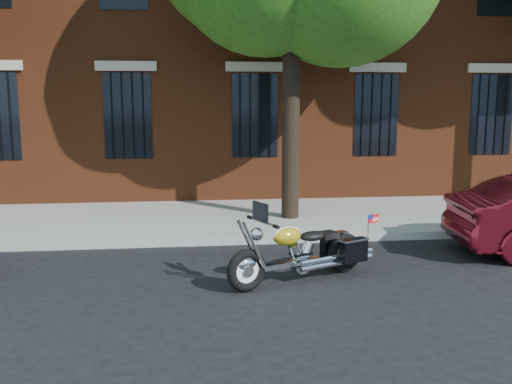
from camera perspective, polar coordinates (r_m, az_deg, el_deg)
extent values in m
plane|color=black|center=(9.18, 3.41, -7.25)|extent=(120.00, 120.00, 0.00)
cube|color=gray|center=(10.48, 2.13, -4.71)|extent=(40.00, 0.16, 0.15)
cube|color=gray|center=(12.29, 0.82, -2.58)|extent=(40.00, 3.60, 0.15)
cube|color=black|center=(13.86, -0.13, 7.65)|extent=(1.10, 0.14, 2.00)
cube|color=#B2A893|center=(13.84, -0.12, 12.41)|extent=(1.40, 0.20, 0.22)
cylinder|color=black|center=(13.78, -0.10, 7.64)|extent=(0.04, 0.04, 2.00)
cylinder|color=black|center=(11.74, 3.53, 8.77)|extent=(0.36, 0.36, 5.00)
torus|color=black|center=(7.84, -0.94, -7.84)|extent=(0.61, 0.37, 0.60)
torus|color=black|center=(8.78, 8.86, -6.05)|extent=(0.61, 0.37, 0.60)
cylinder|color=white|center=(7.84, -0.94, -7.84)|extent=(0.43, 0.23, 0.45)
cylinder|color=white|center=(8.78, 8.86, -6.05)|extent=(0.43, 0.23, 0.45)
ellipsoid|color=white|center=(7.81, -0.94, -7.21)|extent=(0.34, 0.24, 0.17)
ellipsoid|color=gold|center=(8.76, 8.88, -5.37)|extent=(0.34, 0.25, 0.17)
cube|color=white|center=(8.29, 4.25, -7.04)|extent=(1.27, 0.64, 0.07)
cylinder|color=white|center=(8.32, 4.50, -7.11)|extent=(0.33, 0.27, 0.29)
cylinder|color=white|center=(8.45, 7.66, -6.83)|extent=(1.06, 0.54, 0.08)
ellipsoid|color=gold|center=(8.07, 3.12, -4.43)|extent=(0.51, 0.42, 0.26)
ellipsoid|color=black|center=(8.33, 5.70, -4.39)|extent=(0.50, 0.41, 0.14)
cube|color=black|center=(8.92, 7.78, -5.13)|extent=(0.45, 0.31, 0.34)
cube|color=black|center=(8.57, 9.74, -5.78)|extent=(0.45, 0.31, 0.34)
cylinder|color=white|center=(7.80, 0.66, -3.00)|extent=(0.32, 0.65, 0.03)
sphere|color=white|center=(7.79, 0.09, -4.24)|extent=(0.24, 0.24, 0.18)
cube|color=black|center=(7.75, 0.43, -1.99)|extent=(0.18, 0.34, 0.25)
cube|color=red|center=(8.65, 11.66, -2.62)|extent=(0.19, 0.09, 0.13)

